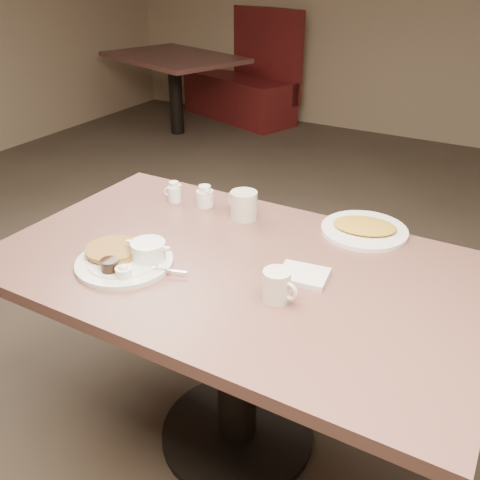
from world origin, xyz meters
The scene contains 10 objects.
room centered at (0.00, 0.00, 1.40)m, with size 7.04×8.04×2.84m.
diner_table centered at (0.00, 0.00, 0.58)m, with size 1.50×0.90×0.75m.
main_plate centered at (-0.29, -0.17, 0.77)m, with size 0.38×0.34×0.07m.
coffee_mug_near centered at (0.19, -0.12, 0.80)m, with size 0.12×0.09×0.09m.
napkin centered at (0.21, 0.02, 0.76)m, with size 0.15×0.13×0.02m.
coffee_mug_far centered at (-0.14, 0.29, 0.80)m, with size 0.15×0.12×0.10m.
creamer_left centered at (-0.44, 0.28, 0.79)m, with size 0.07×0.06×0.08m.
creamer_right centered at (-0.31, 0.31, 0.79)m, with size 0.08×0.08×0.08m.
hash_plate centered at (0.28, 0.39, 0.76)m, with size 0.35×0.35×0.04m.
booth_back_left centered at (-2.17, 3.75, 0.41)m, with size 1.73×1.87×1.12m.
Camera 1 is at (0.70, -1.20, 1.58)m, focal length 39.54 mm.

